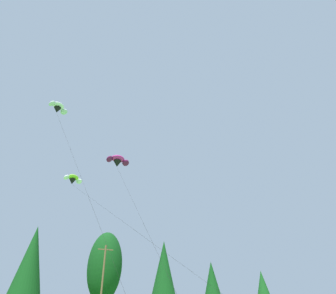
{
  "coord_description": "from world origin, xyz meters",
  "views": [
    {
      "loc": [
        -10.76,
        2.96,
        1.9
      ],
      "look_at": [
        -2.4,
        21.43,
        13.21
      ],
      "focal_mm": 31.49,
      "sensor_mm": 36.0,
      "label": 1
    }
  ],
  "objects_px": {
    "utility_pole": "(102,282)",
    "parafoil_kite_high_white": "(58,108)",
    "parafoil_kite_mid_magenta": "(118,161)",
    "parafoil_kite_far_lime_white": "(73,179)"
  },
  "relations": [
    {
      "from": "utility_pole",
      "to": "parafoil_kite_mid_magenta",
      "type": "distance_m",
      "value": 16.78
    },
    {
      "from": "utility_pole",
      "to": "parafoil_kite_high_white",
      "type": "relative_size",
      "value": 0.45
    },
    {
      "from": "utility_pole",
      "to": "parafoil_kite_high_white",
      "type": "xyz_separation_m",
      "value": [
        -10.32,
        -11.76,
        18.4
      ]
    },
    {
      "from": "utility_pole",
      "to": "parafoil_kite_far_lime_white",
      "type": "distance_m",
      "value": 14.95
    },
    {
      "from": "utility_pole",
      "to": "parafoil_kite_high_white",
      "type": "distance_m",
      "value": 24.16
    },
    {
      "from": "utility_pole",
      "to": "parafoil_kite_mid_magenta",
      "type": "bearing_deg",
      "value": -100.05
    },
    {
      "from": "utility_pole",
      "to": "parafoil_kite_mid_magenta",
      "type": "relative_size",
      "value": 0.54
    },
    {
      "from": "parafoil_kite_high_white",
      "to": "parafoil_kite_mid_magenta",
      "type": "xyz_separation_m",
      "value": [
        8.77,
        3.02,
        -4.16
      ]
    },
    {
      "from": "utility_pole",
      "to": "parafoil_kite_far_lime_white",
      "type": "bearing_deg",
      "value": -133.41
    },
    {
      "from": "utility_pole",
      "to": "parafoil_kite_mid_magenta",
      "type": "height_order",
      "value": "parafoil_kite_mid_magenta"
    }
  ]
}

